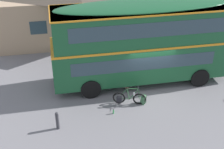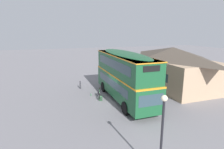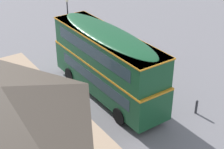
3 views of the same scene
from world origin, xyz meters
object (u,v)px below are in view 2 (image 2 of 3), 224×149
object	(u,v)px
touring_bicycle	(99,94)
backpack_on_ground	(101,98)
water_bottle_green_metal	(91,95)
street_lamp	(162,128)
kerb_bollard	(80,85)
double_decker_bus	(124,74)

from	to	relation	value
touring_bicycle	backpack_on_ground	distance (m)	0.84
water_bottle_green_metal	street_lamp	world-z (taller)	street_lamp
backpack_on_ground	kerb_bollard	bearing A→B (deg)	-164.03
street_lamp	kerb_bollard	size ratio (longest dim) A/B	4.19
double_decker_bus	backpack_on_ground	world-z (taller)	double_decker_bus
double_decker_bus	backpack_on_ground	bearing A→B (deg)	-100.86
touring_bicycle	kerb_bollard	xyz separation A→B (m)	(-3.71, -1.39, 0.13)
street_lamp	kerb_bollard	distance (m)	15.07
double_decker_bus	kerb_bollard	size ratio (longest dim) A/B	10.50
double_decker_bus	water_bottle_green_metal	bearing A→B (deg)	-126.82
backpack_on_ground	water_bottle_green_metal	distance (m)	1.83
backpack_on_ground	kerb_bollard	xyz separation A→B (m)	(-4.53, -1.30, 0.23)
touring_bicycle	backpack_on_ground	world-z (taller)	touring_bicycle
double_decker_bus	street_lamp	size ratio (longest dim) A/B	2.50
touring_bicycle	water_bottle_green_metal	bearing A→B (deg)	-142.03
double_decker_bus	water_bottle_green_metal	xyz separation A→B (m)	(-2.16, -2.89, -2.52)
water_bottle_green_metal	kerb_bollard	size ratio (longest dim) A/B	0.26
touring_bicycle	street_lamp	xyz separation A→B (m)	(11.15, 0.02, 2.18)
water_bottle_green_metal	kerb_bollard	world-z (taller)	kerb_bollard
touring_bicycle	street_lamp	world-z (taller)	street_lamp
water_bottle_green_metal	street_lamp	bearing A→B (deg)	3.41
double_decker_bus	street_lamp	distance (m)	10.13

